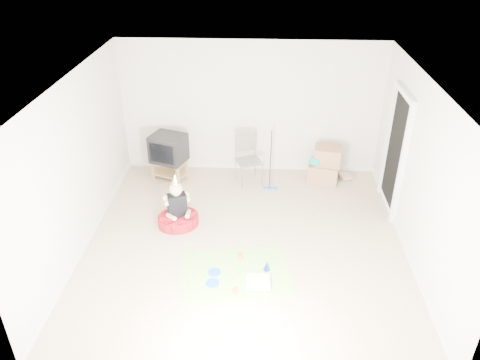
{
  "coord_description": "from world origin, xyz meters",
  "views": [
    {
      "loc": [
        0.23,
        -5.97,
        4.53
      ],
      "look_at": [
        -0.1,
        0.4,
        0.9
      ],
      "focal_mm": 35.0,
      "sensor_mm": 36.0,
      "label": 1
    }
  ],
  "objects_px": {
    "folding_chair": "(249,161)",
    "birthday_cake": "(258,283)",
    "seated_woman": "(178,214)",
    "tv_stand": "(170,168)",
    "cardboard_boxes": "(324,165)",
    "crt_tv": "(168,148)"
  },
  "relations": [
    {
      "from": "tv_stand",
      "to": "seated_woman",
      "type": "height_order",
      "value": "seated_woman"
    },
    {
      "from": "seated_woman",
      "to": "birthday_cake",
      "type": "distance_m",
      "value": 1.96
    },
    {
      "from": "cardboard_boxes",
      "to": "seated_woman",
      "type": "xyz_separation_m",
      "value": [
        -2.57,
        -1.63,
        -0.13
      ]
    },
    {
      "from": "crt_tv",
      "to": "birthday_cake",
      "type": "bearing_deg",
      "value": -39.02
    },
    {
      "from": "crt_tv",
      "to": "seated_woman",
      "type": "xyz_separation_m",
      "value": [
        0.42,
        -1.57,
        -0.44
      ]
    },
    {
      "from": "tv_stand",
      "to": "cardboard_boxes",
      "type": "height_order",
      "value": "cardboard_boxes"
    },
    {
      "from": "tv_stand",
      "to": "crt_tv",
      "type": "bearing_deg",
      "value": -63.43
    },
    {
      "from": "folding_chair",
      "to": "birthday_cake",
      "type": "bearing_deg",
      "value": -85.34
    },
    {
      "from": "birthday_cake",
      "to": "seated_woman",
      "type": "bearing_deg",
      "value": 134.02
    },
    {
      "from": "tv_stand",
      "to": "cardboard_boxes",
      "type": "relative_size",
      "value": 1.02
    },
    {
      "from": "tv_stand",
      "to": "folding_chair",
      "type": "relative_size",
      "value": 0.74
    },
    {
      "from": "cardboard_boxes",
      "to": "birthday_cake",
      "type": "relative_size",
      "value": 2.02
    },
    {
      "from": "tv_stand",
      "to": "seated_woman",
      "type": "distance_m",
      "value": 1.62
    },
    {
      "from": "cardboard_boxes",
      "to": "seated_woman",
      "type": "bearing_deg",
      "value": -147.62
    },
    {
      "from": "crt_tv",
      "to": "folding_chair",
      "type": "bearing_deg",
      "value": 16.19
    },
    {
      "from": "crt_tv",
      "to": "cardboard_boxes",
      "type": "distance_m",
      "value": 3.01
    },
    {
      "from": "crt_tv",
      "to": "seated_woman",
      "type": "distance_m",
      "value": 1.68
    },
    {
      "from": "cardboard_boxes",
      "to": "birthday_cake",
      "type": "xyz_separation_m",
      "value": [
        -1.21,
        -3.04,
        -0.29
      ]
    },
    {
      "from": "crt_tv",
      "to": "folding_chair",
      "type": "height_order",
      "value": "folding_chair"
    },
    {
      "from": "folding_chair",
      "to": "birthday_cake",
      "type": "xyz_separation_m",
      "value": [
        0.23,
        -2.87,
        -0.43
      ]
    },
    {
      "from": "seated_woman",
      "to": "birthday_cake",
      "type": "height_order",
      "value": "seated_woman"
    },
    {
      "from": "crt_tv",
      "to": "cardboard_boxes",
      "type": "relative_size",
      "value": 0.87
    }
  ]
}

